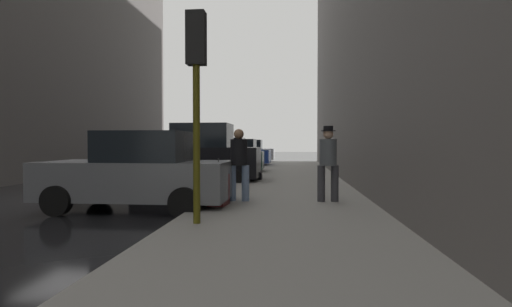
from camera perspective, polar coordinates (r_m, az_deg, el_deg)
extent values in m
plane|color=black|center=(12.38, -24.63, -5.72)|extent=(120.00, 120.00, 0.00)
cube|color=gray|center=(10.74, 4.52, -6.27)|extent=(4.00, 40.00, 0.15)
cube|color=slate|center=(9.49, -16.65, -3.61)|extent=(4.21, 1.87, 0.84)
cube|color=black|center=(9.38, -15.56, 0.92)|extent=(1.90, 1.58, 0.70)
cylinder|color=black|center=(10.93, -21.45, -4.94)|extent=(0.64, 0.22, 0.64)
cylinder|color=black|center=(9.34, -26.63, -6.07)|extent=(0.64, 0.22, 0.64)
cylinder|color=black|center=(9.99, -7.31, -5.44)|extent=(0.64, 0.22, 0.64)
cylinder|color=black|center=(8.23, -10.21, -6.95)|extent=(0.64, 0.22, 0.64)
cube|color=black|center=(15.05, -8.33, -1.21)|extent=(4.62, 1.90, 1.10)
cube|color=black|center=(14.99, -7.60, 2.52)|extent=(2.09, 1.59, 0.90)
cylinder|color=black|center=(16.39, -12.60, -2.77)|extent=(0.64, 0.23, 0.64)
cylinder|color=black|center=(14.66, -14.90, -3.28)|extent=(0.64, 0.23, 0.64)
cylinder|color=black|center=(15.70, -2.19, -2.92)|extent=(0.64, 0.23, 0.64)
cylinder|color=black|center=(13.88, -3.27, -3.50)|extent=(0.64, 0.23, 0.64)
cube|color=#193828|center=(19.76, -5.05, -0.95)|extent=(4.23, 1.91, 0.84)
cube|color=black|center=(19.71, -4.49, 1.23)|extent=(1.92, 1.60, 0.70)
cylinder|color=black|center=(20.94, -8.33, -1.83)|extent=(0.64, 0.23, 0.64)
cylinder|color=black|center=(19.15, -9.53, -2.15)|extent=(0.64, 0.23, 0.64)
cylinder|color=black|center=(20.52, -0.87, -1.89)|extent=(0.64, 0.23, 0.64)
cylinder|color=black|center=(18.69, -1.37, -2.21)|extent=(0.64, 0.23, 0.64)
cube|color=navy|center=(25.61, -2.68, -0.39)|extent=(4.26, 1.98, 0.84)
cube|color=black|center=(25.56, -2.24, 1.29)|extent=(1.94, 1.63, 0.70)
cylinder|color=black|center=(26.79, -5.22, -1.11)|extent=(0.65, 0.24, 0.64)
cylinder|color=black|center=(25.00, -6.13, -1.29)|extent=(0.65, 0.24, 0.64)
cylinder|color=black|center=(26.34, 0.59, -1.14)|extent=(0.65, 0.24, 0.64)
cylinder|color=black|center=(24.51, 0.09, -1.34)|extent=(0.65, 0.24, 0.64)
cube|color=#B7BABF|center=(30.90, -1.32, -0.07)|extent=(4.22, 1.88, 0.84)
cube|color=black|center=(30.86, -0.95, 1.32)|extent=(1.91, 1.58, 0.70)
cylinder|color=black|center=(32.01, -3.54, -0.68)|extent=(0.64, 0.23, 0.64)
cylinder|color=black|center=(30.20, -4.11, -0.81)|extent=(0.64, 0.23, 0.64)
cylinder|color=black|center=(31.68, 1.34, -0.70)|extent=(0.64, 0.23, 0.64)
cylinder|color=black|center=(29.85, 1.06, -0.84)|extent=(0.64, 0.23, 0.64)
cylinder|color=red|center=(17.24, -0.36, -2.18)|extent=(0.22, 0.22, 0.55)
sphere|color=red|center=(17.22, -0.36, -1.08)|extent=(0.20, 0.20, 0.20)
cylinder|color=red|center=(17.25, -0.89, -2.08)|extent=(0.10, 0.09, 0.09)
cylinder|color=red|center=(17.22, 0.17, -2.09)|extent=(0.10, 0.09, 0.09)
cylinder|color=#514C0F|center=(6.89, -8.51, 5.03)|extent=(0.12, 0.12, 3.60)
cube|color=black|center=(7.10, -8.55, 15.97)|extent=(0.32, 0.24, 0.90)
sphere|color=red|center=(7.30, -8.30, 17.84)|extent=(0.14, 0.14, 0.14)
sphere|color=yellow|center=(7.23, -8.29, 15.71)|extent=(0.14, 0.14, 0.14)
sphere|color=green|center=(7.16, -8.28, 13.54)|extent=(0.14, 0.14, 0.14)
cylinder|color=#728CB2|center=(9.50, -1.51, -4.24)|extent=(0.18, 0.18, 0.85)
cylinder|color=#728CB2|center=(9.55, -3.42, -4.22)|extent=(0.18, 0.18, 0.85)
cylinder|color=black|center=(9.48, -2.47, 0.19)|extent=(0.41, 0.41, 0.62)
sphere|color=#997051|center=(9.48, -2.47, 2.79)|extent=(0.24, 0.24, 0.24)
cylinder|color=#333338|center=(9.51, 9.30, -4.25)|extent=(0.20, 0.20, 0.85)
cylinder|color=#333338|center=(9.58, 11.18, -4.23)|extent=(0.20, 0.20, 0.85)
cylinder|color=#4C5156|center=(9.50, 10.26, 0.17)|extent=(0.44, 0.44, 0.62)
sphere|color=tan|center=(9.50, 10.27, 2.77)|extent=(0.24, 0.24, 0.24)
cylinder|color=black|center=(9.50, 10.28, 3.20)|extent=(0.34, 0.34, 0.02)
cylinder|color=black|center=(9.50, 10.28, 3.56)|extent=(0.23, 0.23, 0.11)
cube|color=#591414|center=(8.88, -5.37, -5.20)|extent=(0.42, 0.59, 0.68)
cylinder|color=#333333|center=(8.84, -5.38, -1.85)|extent=(0.02, 0.02, 0.36)
cube|color=black|center=(15.18, 0.24, -3.18)|extent=(0.32, 0.44, 0.28)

